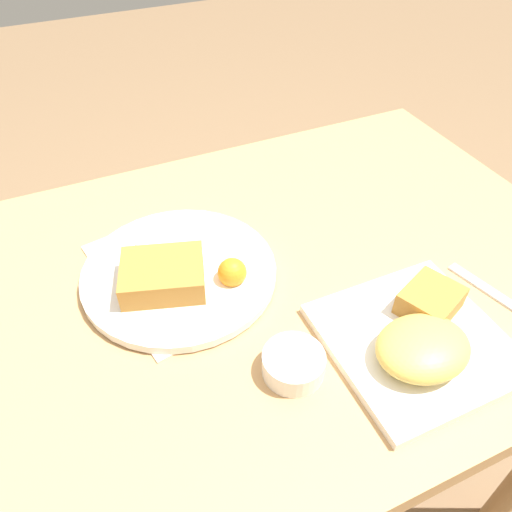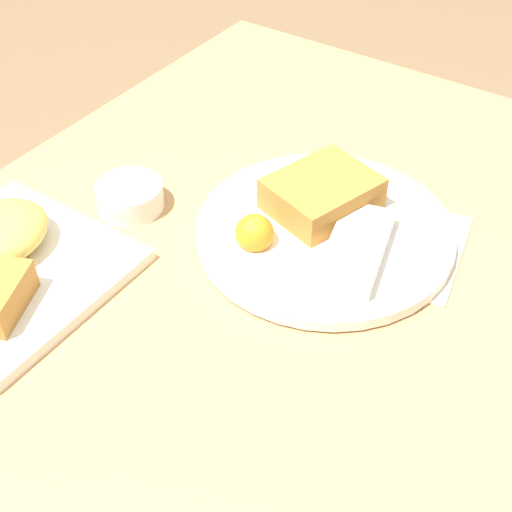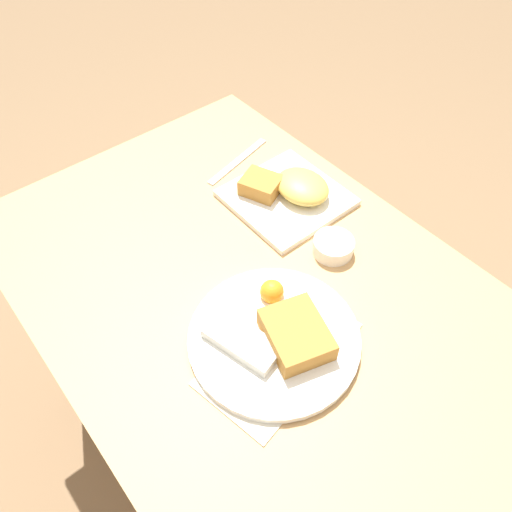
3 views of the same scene
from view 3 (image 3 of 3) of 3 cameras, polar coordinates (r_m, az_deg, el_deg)
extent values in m
plane|color=#846647|center=(1.63, -0.17, -19.94)|extent=(8.00, 8.00, 0.00)
cube|color=tan|center=(0.96, -0.27, -4.21)|extent=(1.10, 0.75, 0.04)
cylinder|color=#9F7649|center=(1.35, 25.66, -19.77)|extent=(0.05, 0.05, 0.74)
cylinder|color=#9F7649|center=(1.63, -2.62, 4.22)|extent=(0.05, 0.05, 0.74)
cylinder|color=#9F7649|center=(1.49, -22.15, -7.12)|extent=(0.05, 0.05, 0.74)
cube|color=beige|center=(0.87, 2.67, -11.07)|extent=(0.21, 0.30, 0.00)
cube|color=white|center=(1.10, 3.49, 6.67)|extent=(0.23, 0.23, 0.01)
ellipsoid|color=#E5BC51|center=(1.09, 5.31, 7.94)|extent=(0.13, 0.10, 0.04)
cube|color=#B77A33|center=(1.10, 0.57, 8.11)|extent=(0.10, 0.10, 0.04)
cylinder|color=white|center=(0.88, 2.08, -9.35)|extent=(0.30, 0.30, 0.01)
cube|color=#B77A33|center=(0.85, 4.62, -8.90)|extent=(0.14, 0.13, 0.04)
cube|color=silver|center=(0.85, -1.58, -9.69)|extent=(0.14, 0.09, 0.02)
sphere|color=orange|center=(0.91, 1.83, -4.07)|extent=(0.04, 0.04, 0.04)
cylinder|color=white|center=(1.00, 8.82, 1.09)|extent=(0.08, 0.08, 0.03)
cylinder|color=beige|center=(0.99, 8.92, 1.63)|extent=(0.07, 0.07, 0.00)
cube|color=silver|center=(1.21, -2.09, 10.79)|extent=(0.06, 0.20, 0.00)
camera|label=1|loc=(0.91, 40.56, 26.53)|focal=35.00mm
camera|label=2|loc=(0.92, -41.56, 25.53)|focal=50.00mm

